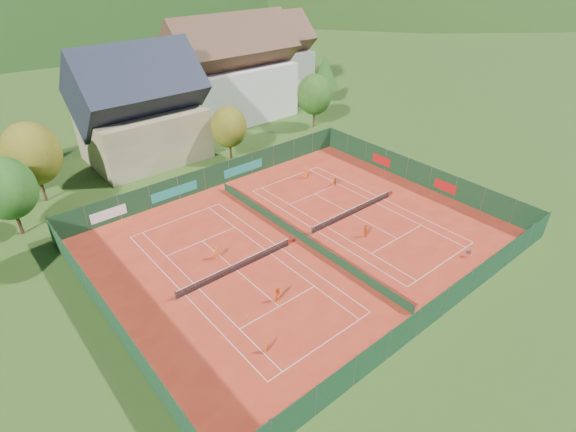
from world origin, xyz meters
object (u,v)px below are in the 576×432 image
at_px(ball_hopper, 468,252).
at_px(player_right_far_a, 305,173).
at_px(player_left_mid, 278,295).
at_px(player_left_far, 216,253).
at_px(hotel_block_a, 232,76).
at_px(player_right_near, 366,231).
at_px(player_left_near, 266,346).
at_px(player_right_far_b, 335,181).
at_px(hotel_block_b, 268,60).
at_px(chalet, 141,113).

bearing_deg(ball_hopper, player_right_far_a, 91.94).
height_order(player_left_mid, player_left_far, player_left_mid).
height_order(ball_hopper, player_left_mid, player_left_mid).
bearing_deg(hotel_block_a, player_right_near, -104.47).
xyz_separation_m(ball_hopper, player_left_near, (-22.66, 3.16, 0.05)).
relative_size(hotel_block_a, player_right_near, 14.15).
bearing_deg(player_right_far_b, player_right_far_a, -90.81).
distance_m(player_left_far, player_right_far_a, 19.93).
bearing_deg(player_right_far_a, player_left_far, -6.95).
bearing_deg(ball_hopper, player_left_mid, 159.33).
height_order(hotel_block_b, ball_hopper, hotel_block_b).
bearing_deg(player_right_far_b, player_left_far, -11.00).
xyz_separation_m(player_right_near, player_right_far_a, (4.30, 14.35, -0.02)).
height_order(ball_hopper, player_left_far, player_left_far).
xyz_separation_m(hotel_block_a, hotel_block_b, (14.00, 8.00, -0.76)).
bearing_deg(hotel_block_a, player_left_near, -121.40).
bearing_deg(player_left_mid, hotel_block_a, 67.64).
bearing_deg(player_right_far_b, ball_hopper, 66.87).
height_order(chalet, ball_hopper, chalet).
height_order(hotel_block_a, player_left_far, hotel_block_a).
distance_m(hotel_block_b, player_right_near, 54.06).
xyz_separation_m(player_left_mid, player_right_far_b, (19.14, 12.25, -0.17)).
relative_size(player_left_near, player_left_far, 0.89).
bearing_deg(player_right_far_a, player_left_mid, 13.44).
bearing_deg(ball_hopper, chalet, 107.84).
bearing_deg(hotel_block_a, player_left_mid, -119.45).
height_order(chalet, player_left_mid, chalet).
height_order(hotel_block_b, player_right_far_a, hotel_block_b).
bearing_deg(player_left_far, player_right_far_a, -154.23).
relative_size(hotel_block_a, player_left_near, 17.86).
bearing_deg(player_right_far_a, player_right_near, 44.03).
distance_m(ball_hopper, player_left_far, 24.81).
bearing_deg(player_right_far_b, player_left_near, 13.44).
height_order(chalet, player_right_far_b, chalet).
xyz_separation_m(hotel_block_a, player_left_mid, (-23.65, -41.88, -6.62)).
bearing_deg(player_left_far, chalet, -97.90).
height_order(player_left_near, player_right_far_a, player_right_far_a).
bearing_deg(player_left_near, player_right_far_b, -10.09).
distance_m(player_left_far, player_right_near, 15.68).
distance_m(player_left_near, player_left_mid, 5.68).
bearing_deg(player_right_far_a, chalet, -85.72).
distance_m(player_left_near, player_right_near, 18.49).
relative_size(hotel_block_a, player_right_far_a, 14.56).
relative_size(ball_hopper, player_left_mid, 0.52).
height_order(hotel_block_a, hotel_block_b, hotel_block_a).
relative_size(chalet, player_left_near, 13.40).
relative_size(ball_hopper, player_right_far_b, 0.67).
distance_m(ball_hopper, player_left_near, 22.88).
relative_size(hotel_block_a, hotel_block_b, 1.25).
height_order(player_left_mid, player_right_far_b, player_left_mid).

